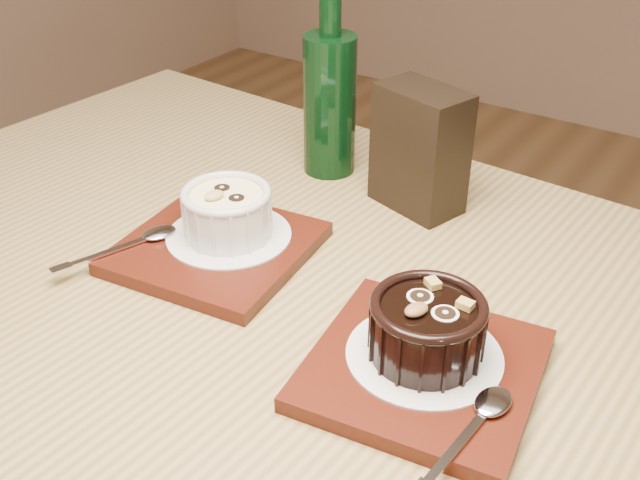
% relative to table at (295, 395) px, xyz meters
% --- Properties ---
extents(table, '(1.24, 0.87, 0.75)m').
position_rel_table_xyz_m(table, '(0.00, 0.00, 0.00)').
color(table, brown).
rests_on(table, ground).
extents(tray_left, '(0.20, 0.20, 0.01)m').
position_rel_table_xyz_m(tray_left, '(-0.13, 0.05, 0.10)').
color(tray_left, '#47160B').
rests_on(tray_left, table).
extents(doily_left, '(0.13, 0.13, 0.00)m').
position_rel_table_xyz_m(doily_left, '(-0.13, 0.06, 0.11)').
color(doily_left, silver).
rests_on(doily_left, tray_left).
extents(ramekin_white, '(0.09, 0.09, 0.05)m').
position_rel_table_xyz_m(ramekin_white, '(-0.13, 0.06, 0.14)').
color(ramekin_white, silver).
rests_on(ramekin_white, doily_left).
extents(spoon_left, '(0.07, 0.14, 0.01)m').
position_rel_table_xyz_m(spoon_left, '(-0.20, -0.01, 0.11)').
color(spoon_left, silver).
rests_on(spoon_left, tray_left).
extents(tray_right, '(0.20, 0.20, 0.01)m').
position_rel_table_xyz_m(tray_right, '(0.13, 0.00, 0.10)').
color(tray_right, '#47160B').
rests_on(tray_right, table).
extents(doily_right, '(0.13, 0.13, 0.00)m').
position_rel_table_xyz_m(doily_right, '(0.13, 0.01, 0.11)').
color(doily_right, silver).
rests_on(doily_right, tray_right).
extents(ramekin_dark, '(0.09, 0.09, 0.06)m').
position_rel_table_xyz_m(ramekin_dark, '(0.13, 0.01, 0.14)').
color(ramekin_dark, black).
rests_on(ramekin_dark, doily_right).
extents(spoon_right, '(0.04, 0.14, 0.01)m').
position_rel_table_xyz_m(spoon_right, '(0.20, -0.05, 0.11)').
color(spoon_right, silver).
rests_on(spoon_right, tray_right).
extents(condiment_stand, '(0.11, 0.09, 0.14)m').
position_rel_table_xyz_m(condiment_stand, '(-0.01, 0.26, 0.16)').
color(condiment_stand, black).
rests_on(condiment_stand, table).
extents(green_bottle, '(0.06, 0.06, 0.24)m').
position_rel_table_xyz_m(green_bottle, '(-0.14, 0.28, 0.18)').
color(green_bottle, black).
rests_on(green_bottle, table).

